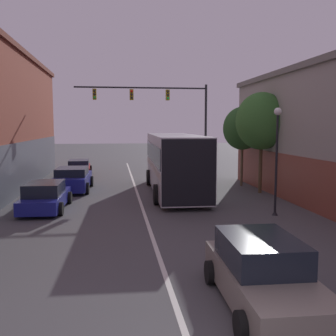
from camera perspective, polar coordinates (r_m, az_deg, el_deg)
The scene contains 10 objects.
lane_center_line at distance 19.49m, azimuth -3.97°, elevation -5.14°, with size 0.14×41.74×0.01m.
bus at distance 22.11m, azimuth 0.96°, elevation 1.08°, with size 3.02×10.22×3.31m.
hatchback_foreground at distance 8.90m, azimuth 13.57°, elevation -14.78°, with size 2.00×4.23×1.44m.
parked_car_left_near at distance 23.84m, azimuth -13.67°, elevation -1.59°, with size 2.23×4.55×1.38m.
parked_car_left_mid at distance 18.75m, azimuth -17.38°, elevation -3.99°, with size 2.05×4.35×1.29m.
parked_car_left_far at distance 30.71m, azimuth -12.78°, elevation 0.00°, with size 2.02×4.22×1.23m.
traffic_signal_gantry at distance 30.19m, azimuth -0.69°, elevation 8.86°, with size 10.03×0.36×6.95m.
street_lamp at distance 17.17m, azimuth 15.49°, elevation 2.13°, with size 0.32×0.32×4.57m.
street_tree_near at distance 22.75m, azimuth 13.43°, elevation 6.62°, with size 2.92×2.62×5.68m.
street_tree_far at distance 25.20m, azimuth 10.76°, elevation 5.66°, with size 2.45×2.21×5.00m.
Camera 1 is at (-1.25, -4.20, 3.83)m, focal length 42.00 mm.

